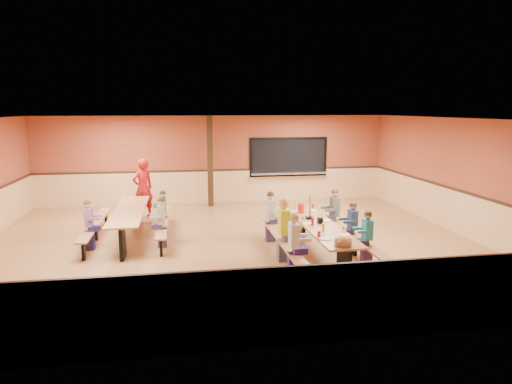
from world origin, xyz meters
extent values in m
plane|color=#946238|center=(0.00, 0.00, 0.00)|extent=(12.00, 12.00, 0.00)
cube|color=#98442C|center=(0.00, 5.00, 1.50)|extent=(12.00, 0.04, 3.00)
cube|color=#98442C|center=(0.00, -5.00, 1.50)|extent=(12.00, 0.04, 3.00)
cube|color=#98442C|center=(6.00, 0.00, 1.50)|extent=(0.04, 10.00, 3.00)
cube|color=white|center=(0.00, 0.00, 3.00)|extent=(12.00, 10.00, 0.04)
cube|color=black|center=(2.60, 4.97, 1.55)|extent=(2.60, 0.06, 1.20)
cube|color=silver|center=(2.60, 4.88, 0.98)|extent=(2.70, 0.28, 0.06)
cube|color=black|center=(-0.20, 4.40, 1.50)|extent=(0.18, 0.18, 3.00)
cube|color=#A96F43|center=(1.80, -1.35, 0.72)|extent=(0.75, 3.60, 0.04)
cube|color=black|center=(1.80, -2.90, 0.35)|extent=(0.08, 0.60, 0.70)
cube|color=black|center=(1.80, 0.20, 0.35)|extent=(0.08, 0.60, 0.70)
cube|color=#A96F43|center=(0.98, -1.35, 0.43)|extent=(0.26, 3.60, 0.04)
cube|color=black|center=(0.98, -1.35, 0.21)|extent=(0.06, 0.18, 0.41)
cube|color=#A96F43|center=(2.63, -1.35, 0.43)|extent=(0.26, 3.60, 0.04)
cube|color=black|center=(2.63, -1.35, 0.21)|extent=(0.06, 0.18, 0.41)
cube|color=#A96F43|center=(-2.47, 0.85, 0.72)|extent=(0.75, 3.60, 0.04)
cube|color=black|center=(-2.47, -0.70, 0.35)|extent=(0.08, 0.60, 0.70)
cube|color=black|center=(-2.47, 2.40, 0.35)|extent=(0.08, 0.60, 0.70)
cube|color=#A96F43|center=(-3.29, 0.85, 0.43)|extent=(0.26, 3.60, 0.04)
cube|color=black|center=(-3.29, 0.85, 0.21)|extent=(0.06, 0.18, 0.41)
cube|color=#A96F43|center=(-1.64, 0.85, 0.43)|extent=(0.26, 3.60, 0.04)
cube|color=black|center=(-1.64, 0.85, 0.21)|extent=(0.06, 0.18, 0.41)
imported|color=#A41312|center=(-2.30, 3.07, 0.89)|extent=(0.78, 0.71, 1.78)
cylinder|color=red|center=(1.69, -0.20, 0.85)|extent=(0.16, 0.16, 0.22)
cube|color=black|center=(1.85, -1.24, 0.80)|extent=(0.10, 0.14, 0.13)
cylinder|color=yellow|center=(1.71, -1.90, 0.82)|extent=(0.06, 0.06, 0.17)
cylinder|color=#B2140F|center=(1.62, -1.40, 0.82)|extent=(0.06, 0.06, 0.17)
cube|color=black|center=(1.73, -0.82, 0.77)|extent=(0.16, 0.16, 0.06)
cube|color=#A96F43|center=(1.73, -0.82, 1.05)|extent=(0.02, 0.09, 0.50)
camera|label=1|loc=(-1.15, -10.67, 3.25)|focal=32.00mm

